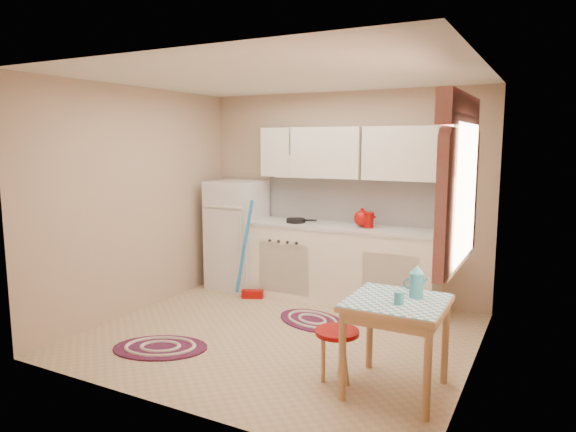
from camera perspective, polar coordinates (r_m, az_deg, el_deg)
The scene contains 14 objects.
room_shell at distance 5.02m, azimuth 1.90°, elevation 4.78°, with size 3.64×3.60×2.52m.
fridge at distance 6.73m, azimuth -5.70°, elevation -2.04°, with size 0.65×0.60×1.40m, color silver.
broom at distance 6.23m, azimuth -4.04°, elevation -3.81°, with size 0.28×0.12×1.20m, color #1F7AC6, non-canonical shape.
base_cabinets at distance 6.17m, azimuth 5.98°, elevation -5.48°, with size 2.25×0.60×0.88m, color white.
countertop at distance 6.08m, azimuth 6.05°, elevation -1.26°, with size 2.27×0.62×0.04m, color beige.
frying_pan at distance 6.26m, azimuth 0.87°, elevation -0.51°, with size 0.23×0.23×0.05m, color black.
red_kettle at distance 5.97m, azimuth 8.23°, elevation -0.24°, with size 0.21×0.19×0.21m, color #930705, non-canonical shape.
red_canister at distance 5.95m, azimuth 8.93°, elevation -0.54°, with size 0.12×0.12×0.16m, color #930705.
table at distance 4.10m, azimuth 11.86°, elevation -14.00°, with size 0.72×0.72×0.72m, color tan.
stool at distance 4.26m, azimuth 5.45°, elevation -15.15°, with size 0.35×0.35×0.42m, color #930705.
coffee_pot at distance 4.03m, azimuth 14.09°, elevation -7.09°, with size 0.13×0.11×0.26m, color teal, non-canonical shape.
mug at distance 3.86m, azimuth 12.22°, elevation -8.97°, with size 0.07×0.07×0.10m, color teal.
rug_center at distance 5.60m, azimuth 2.71°, elevation -11.51°, with size 0.84×0.56×0.02m, color maroon, non-canonical shape.
rug_left at distance 5.05m, azimuth -14.00°, elevation -14.01°, with size 0.88×0.59×0.02m, color maroon, non-canonical shape.
Camera 1 is at (2.34, -4.27, 1.90)m, focal length 32.00 mm.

